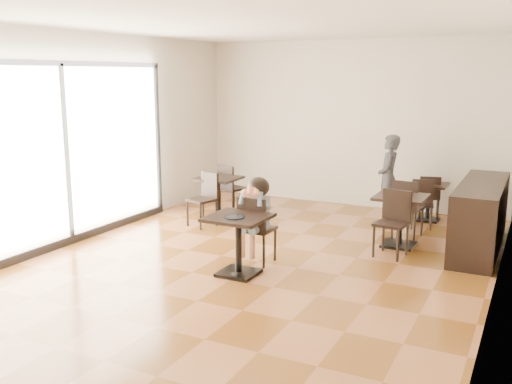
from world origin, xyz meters
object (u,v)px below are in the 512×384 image
Objects in this scene: chair_mid_a at (408,208)px; chair_back_a at (429,197)px; adult_patron at (388,178)px; chair_mid_b at (391,224)px; chair_left_b at (202,200)px; child_table at (238,245)px; child_chair at (258,229)px; cafe_table_left at (218,198)px; cafe_table_back at (428,202)px; chair_back_b at (422,205)px; child at (258,221)px; chair_left_a at (233,189)px; cafe_table_mid at (400,221)px.

chair_mid_a is 1.33m from chair_back_a.
chair_mid_a is (0.56, -0.93, -0.29)m from adult_patron.
chair_mid_b is 1.03× the size of chair_left_b.
child_table is 3.82m from adult_patron.
child_chair is at bearing 90.00° from child_table.
chair_mid_b is 3.27m from chair_left_b.
adult_patron is 2.01× the size of cafe_table_left.
chair_mid_b is (-0.09, -2.33, 0.14)m from cafe_table_back.
child_chair is 3.80m from cafe_table_back.
cafe_table_back is 0.83× the size of chair_back_b.
child_chair is 2.13m from chair_left_b.
child_chair is 1.25× the size of cafe_table_left.
child is 0.78× the size of adult_patron.
chair_back_a is 1.00× the size of chair_back_b.
cafe_table_left is 0.81× the size of chair_mid_b.
chair_back_a is (3.36, 1.13, -0.06)m from chair_left_a.
adult_patron reaches higher than cafe_table_mid.
chair_mid_b is 3.52m from chair_left_a.
cafe_table_left is 0.81× the size of chair_mid_a.
chair_left_a reaches higher than child_table.
chair_back_b is (3.36, 0.48, -0.06)m from chair_left_a.
chair_back_a is (0.65, 0.40, -0.36)m from adult_patron.
adult_patron is 2.29× the size of cafe_table_back.
chair_back_b is (1.66, 2.87, -0.19)m from child.
chair_back_b is at bearing -90.00° from cafe_table_back.
child_chair reaches higher than chair_left_a.
child is at bearing -137.44° from chair_mid_b.
adult_patron is 1.90× the size of chair_back_a.
adult_patron reaches higher than child_table.
chair_back_a is at bearing 87.14° from cafe_table_mid.
chair_left_b is at bearing -147.61° from cafe_table_back.
child is at bearing -115.88° from cafe_table_back.
cafe_table_back is at bearing 86.98° from cafe_table_mid.
child_chair is at bearing -131.33° from chair_back_b.
cafe_table_back is at bearing 95.35° from chair_mid_b.
child is 1.78× the size of cafe_table_back.
child reaches higher than chair_mid_b.
chair_mid_b is at bearing -92.31° from cafe_table_back.
child is at bearing -29.21° from adult_patron.
adult_patron reaches higher than chair_mid_b.
adult_patron is at bearing 25.32° from cafe_table_left.
chair_left_a is (-3.36, -1.03, 0.12)m from cafe_table_back.
chair_mid_a is at bearing -94.37° from cafe_table_back.
chair_left_b is (0.00, -1.10, 0.00)m from chair_left_a.
chair_mid_a and chair_mid_b have the same top height.
child_table is at bearing -112.68° from cafe_table_back.
chair_mid_b is 1.17× the size of chair_back_a.
child_table is 2.27m from chair_mid_b.
child is 1.30× the size of chair_left_b.
cafe_table_mid is at bearing -174.38° from chair_left_a.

